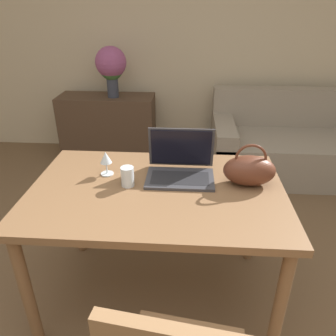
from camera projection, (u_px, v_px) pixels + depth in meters
name	position (u px, v px, depth m)	size (l,w,h in m)	color
wall_back	(183.00, 32.00, 3.55)	(10.00, 0.06, 2.70)	beige
dining_table	(157.00, 203.00, 1.76)	(1.33, 0.88, 0.78)	brown
couch	(295.00, 146.00, 3.45)	(1.73, 0.91, 0.82)	gray
sideboard	(108.00, 127.00, 3.75)	(1.05, 0.40, 0.72)	#4C3828
laptop	(181.00, 164.00, 1.82)	(0.37, 0.28, 0.25)	#38383D
drinking_glass	(128.00, 176.00, 1.72)	(0.07, 0.07, 0.11)	silver
wine_glass	(106.00, 159.00, 1.81)	(0.07, 0.07, 0.14)	silver
handbag	(249.00, 170.00, 1.72)	(0.27, 0.17, 0.23)	#592D1E
flower_vase	(111.00, 66.00, 3.40)	(0.32, 0.32, 0.52)	#333847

